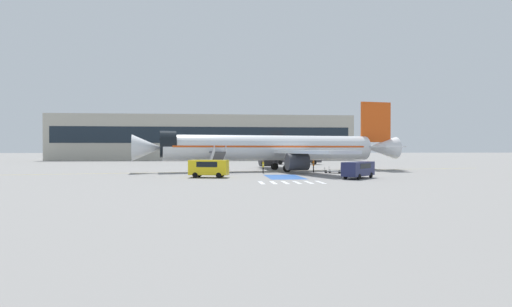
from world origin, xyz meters
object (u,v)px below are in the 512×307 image
Objects in this scene: fuel_tanker at (297,157)px; boarding_stairs_forward at (218,167)px; ground_crew_1 at (263,166)px; baggage_cart at (335,171)px; airliner at (275,148)px; terminal_building at (205,138)px; service_van_1 at (209,167)px; ground_crew_0 at (313,165)px; service_van_0 at (358,168)px.

boarding_stairs_forward is at bearing 159.04° from fuel_tanker.
baggage_cart is at bearing -89.34° from ground_crew_1.
terminal_building is at bearing 1.81° from airliner.
terminal_building is (-4.35, 70.61, 5.89)m from boarding_stairs_forward.
ground_crew_1 is at bearing -52.33° from baggage_cart.
service_van_1 is 2.57× the size of ground_crew_0.
ground_crew_1 is (7.31, 7.77, -0.24)m from service_van_1.
service_van_1 is at bearing 162.41° from fuel_tanker.
baggage_cart is at bearing -138.02° from airliner.
fuel_tanker is at bearing 51.74° from boarding_stairs_forward.
fuel_tanker is 2.10× the size of service_van_0.
fuel_tanker is at bearing 167.66° from service_van_1.
service_van_1 is 10.67m from ground_crew_1.
airliner is 17.99m from service_van_0.
baggage_cart is (7.60, -6.04, -3.25)m from airliner.
airliner reaches higher than fuel_tanker.
airliner is at bearing 25.08° from boarding_stairs_forward.
baggage_cart is at bearing -73.77° from terminal_building.
ground_crew_0 is 1.08× the size of ground_crew_1.
service_van_0 is at bearing -173.90° from fuel_tanker.
service_van_0 is 2.90× the size of ground_crew_1.
service_van_0 is at bearing 25.71° from ground_crew_0.
airliner is 7.66× the size of boarding_stairs_forward.
boarding_stairs_forward is 7.23m from service_van_1.
baggage_cart is 1.57× the size of ground_crew_0.
fuel_tanker is 42.61m from service_van_1.
fuel_tanker is at bearing -14.87° from ground_crew_1.
service_van_1 is (-1.06, -7.15, 0.27)m from boarding_stairs_forward.
airliner is 26.87m from fuel_tanker.
airliner reaches higher than ground_crew_0.
ground_crew_0 is 71.05m from terminal_building.
airliner is at bearing 156.55° from service_van_1.
terminal_building reaches higher than airliner.
service_van_1 is (-17.03, 3.15, 0.09)m from service_van_0.
boarding_stairs_forward is 0.52× the size of fuel_tanker.
boarding_stairs_forward reaches higher than ground_crew_0.
airliner is 10.24m from baggage_cart.
boarding_stairs_forward reaches higher than ground_crew_1.
service_van_0 is at bearing 92.52° from service_van_1.
service_van_1 is 2.76× the size of ground_crew_1.
service_van_0 is 83.62m from terminal_building.
baggage_cart is at bearing -173.99° from fuel_tanker.
ground_crew_1 is at bearing 146.52° from airliner.
service_van_0 is 14.62m from ground_crew_1.
fuel_tanker is 32.63m from ground_crew_1.
fuel_tanker is 2.21× the size of service_van_1.
service_van_1 is at bearing 141.43° from ground_crew_1.
service_van_0 is 2.70× the size of ground_crew_0.
fuel_tanker is at bearing -140.04° from baggage_cart.
airliner is 8.30× the size of service_van_0.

